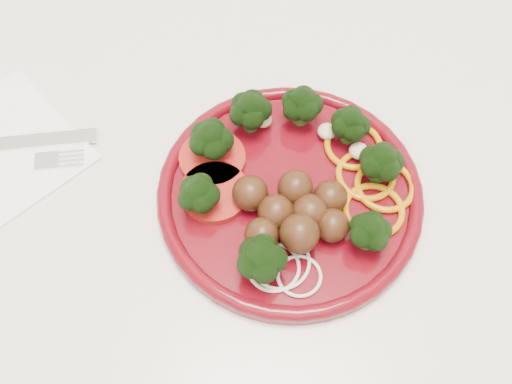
# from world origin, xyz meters

# --- Properties ---
(counter) EXTENTS (2.40, 0.60, 0.90)m
(counter) POSITION_xyz_m (0.00, 1.70, 0.45)
(counter) COLOR silver
(counter) RESTS_ON ground
(plate) EXTENTS (0.25, 0.25, 0.05)m
(plate) POSITION_xyz_m (0.14, 1.68, 0.92)
(plate) COLOR #51060E
(plate) RESTS_ON counter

